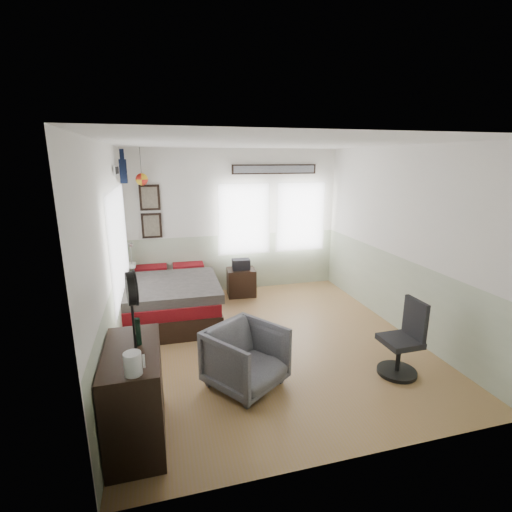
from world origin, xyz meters
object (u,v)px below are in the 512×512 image
at_px(bed, 172,298).
at_px(armchair, 246,357).
at_px(nightstand, 241,282).
at_px(dresser, 135,395).
at_px(task_chair, 403,344).

bearing_deg(bed, armchair, -70.71).
relative_size(bed, nightstand, 3.96).
bearing_deg(bed, nightstand, 27.34).
relative_size(bed, dresser, 2.04).
height_order(armchair, nightstand, armchair).
height_order(nightstand, task_chair, task_chair).
bearing_deg(task_chair, armchair, 171.87).
height_order(bed, armchair, armchair).
bearing_deg(bed, dresser, -97.86).
height_order(bed, nightstand, bed).
height_order(bed, dresser, dresser).
distance_m(dresser, task_chair, 3.04).
relative_size(armchair, task_chair, 0.83).
height_order(bed, task_chair, task_chair).
bearing_deg(task_chair, bed, 135.82).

